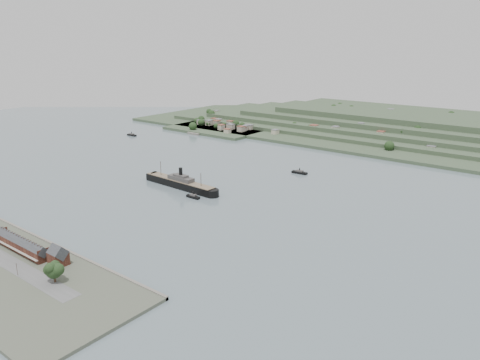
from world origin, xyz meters
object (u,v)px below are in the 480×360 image
Objects in this scene: steamship at (178,182)px; terrace_row at (22,245)px; fig_tree at (53,270)px; tugboat at (193,196)px; gabled_building at (58,256)px.

terrace_row is at bearing -81.66° from steamship.
steamship reaches higher than fig_tree.
steamship is at bearing 155.77° from tugboat.
fig_tree is (45.52, -165.04, 8.58)m from tugboat.
fig_tree is (18.15, -13.90, 1.96)m from gabled_building.
steamship is 7.06× the size of tugboat.
terrace_row is 37.74m from gabled_building.
fig_tree is at bearing -37.44° from gabled_building.
gabled_building is (37.50, 4.02, 1.34)m from terrace_row.
terrace_row is 3.91× the size of tugboat.
gabled_building is 153.74m from tugboat.
tugboat is at bearing 86.26° from terrace_row.
steamship is (-25.07, 171.00, -2.40)m from terrace_row.
steamship reaches higher than gabled_building.
tugboat is 171.42m from fig_tree.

